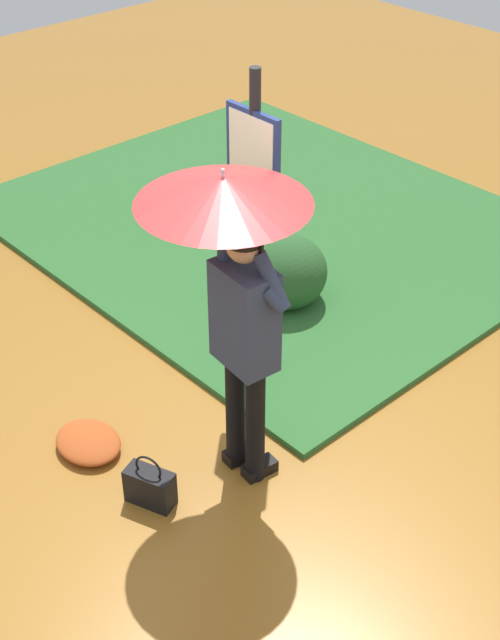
# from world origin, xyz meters

# --- Properties ---
(ground_plane) EXTENTS (18.00, 18.00, 0.00)m
(ground_plane) POSITION_xyz_m (0.00, 0.00, 0.00)
(ground_plane) COLOR #9E6623
(grass_verge) EXTENTS (4.80, 4.00, 0.05)m
(grass_verge) POSITION_xyz_m (2.19, -2.41, 0.03)
(grass_verge) COLOR #2D662D
(grass_verge) RESTS_ON ground_plane
(person_with_umbrella) EXTENTS (0.96, 0.96, 2.04)m
(person_with_umbrella) POSITION_xyz_m (0.07, -0.07, 1.55)
(person_with_umbrella) COLOR black
(person_with_umbrella) RESTS_ON ground_plane
(info_sign_post) EXTENTS (0.44, 0.07, 2.30)m
(info_sign_post) POSITION_xyz_m (0.59, -0.71, 1.44)
(info_sign_post) COLOR black
(info_sign_post) RESTS_ON ground_plane
(handbag) EXTENTS (0.33, 0.24, 0.37)m
(handbag) POSITION_xyz_m (0.17, 0.53, 0.13)
(handbag) COLOR black
(handbag) RESTS_ON ground_plane
(shrub_cluster) EXTENTS (0.73, 0.67, 0.60)m
(shrub_cluster) POSITION_xyz_m (1.20, -1.61, 0.28)
(shrub_cluster) COLOR #285628
(shrub_cluster) RESTS_ON ground_plane
(leaf_pile_by_bench) EXTENTS (0.48, 0.39, 0.11)m
(leaf_pile_by_bench) POSITION_xyz_m (0.82, 0.54, 0.05)
(leaf_pile_by_bench) COLOR #B74C1E
(leaf_pile_by_bench) RESTS_ON ground_plane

